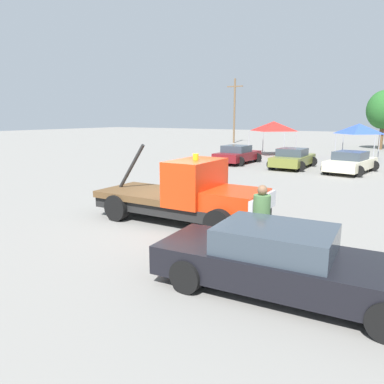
{
  "coord_description": "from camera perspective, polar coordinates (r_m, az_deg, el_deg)",
  "views": [
    {
      "loc": [
        6.9,
        -9.86,
        3.44
      ],
      "look_at": [
        0.5,
        0.0,
        1.05
      ],
      "focal_mm": 35.0,
      "sensor_mm": 36.0,
      "label": 1
    }
  ],
  "objects": [
    {
      "name": "tree_left",
      "position": [
        44.33,
        27.2,
        11.08
      ],
      "size": [
        3.41,
        3.41,
        6.09
      ],
      "color": "brown",
      "rests_on": "ground"
    },
    {
      "name": "canopy_tent_red",
      "position": [
        34.25,
        12.32,
        9.77
      ],
      "size": [
        3.26,
        3.26,
        3.0
      ],
      "color": "#9E9EA3",
      "rests_on": "ground"
    },
    {
      "name": "parked_car_olive",
      "position": [
        26.15,
        15.09,
        4.96
      ],
      "size": [
        2.58,
        4.48,
        1.34
      ],
      "rotation": [
        0.0,
        0.0,
        1.6
      ],
      "color": "olive",
      "rests_on": "ground"
    },
    {
      "name": "utility_pole",
      "position": [
        49.78,
        6.49,
        12.44
      ],
      "size": [
        2.2,
        0.24,
        8.15
      ],
      "color": "brown",
      "rests_on": "ground"
    },
    {
      "name": "person_near_truck",
      "position": [
        9.13,
        10.53,
        -3.77
      ],
      "size": [
        0.41,
        0.41,
        1.85
      ],
      "rotation": [
        0.0,
        0.0,
        1.95
      ],
      "color": "#475B84",
      "rests_on": "ground"
    },
    {
      "name": "parked_car_cream",
      "position": [
        25.09,
        23.05,
        4.18
      ],
      "size": [
        2.87,
        4.8,
        1.34
      ],
      "rotation": [
        0.0,
        0.0,
        1.44
      ],
      "color": "beige",
      "rests_on": "ground"
    },
    {
      "name": "foreground_car",
      "position": [
        7.63,
        14.0,
        -10.3
      ],
      "size": [
        5.36,
        2.31,
        1.34
      ],
      "rotation": [
        0.0,
        0.0,
        0.09
      ],
      "color": "black",
      "rests_on": "ground"
    },
    {
      "name": "canopy_tent_blue",
      "position": [
        33.1,
        24.09,
        8.78
      ],
      "size": [
        2.88,
        2.88,
        2.86
      ],
      "color": "#9E9EA3",
      "rests_on": "ground"
    },
    {
      "name": "tow_truck",
      "position": [
        12.12,
        -0.56,
        -0.58
      ],
      "size": [
        5.85,
        2.44,
        2.51
      ],
      "rotation": [
        0.0,
        0.0,
        0.04
      ],
      "color": "black",
      "rests_on": "ground"
    },
    {
      "name": "parked_car_maroon",
      "position": [
        28.01,
        6.92,
        5.68
      ],
      "size": [
        2.55,
        4.34,
        1.34
      ],
      "rotation": [
        0.0,
        0.0,
        1.56
      ],
      "color": "maroon",
      "rests_on": "ground"
    },
    {
      "name": "ground_plane",
      "position": [
        12.52,
        -1.93,
        -4.47
      ],
      "size": [
        160.0,
        160.0,
        0.0
      ],
      "primitive_type": "plane",
      "color": "gray"
    }
  ]
}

